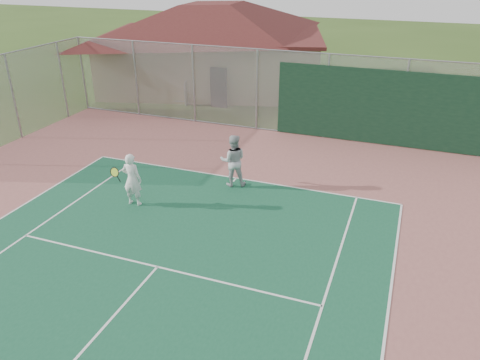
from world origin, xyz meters
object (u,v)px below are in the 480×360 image
clubhouse (213,37)px  player_white_front (132,180)px  bleachers (164,86)px  player_grey_back (233,161)px

clubhouse → player_white_front: size_ratio=8.72×
clubhouse → bleachers: clubhouse is taller
player_white_front → player_grey_back: (2.39, 2.33, 0.04)m
bleachers → player_white_front: bearing=-75.5°
clubhouse → player_grey_back: clubhouse is taller
clubhouse → player_white_front: bearing=-91.7°
bleachers → player_grey_back: bearing=-59.5°
bleachers → player_grey_back: (7.37, -8.65, 0.23)m
player_grey_back → clubhouse: bearing=-85.5°
clubhouse → player_grey_back: (5.86, -12.00, -1.92)m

